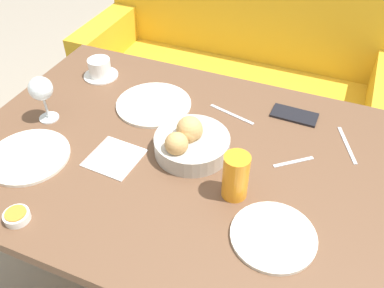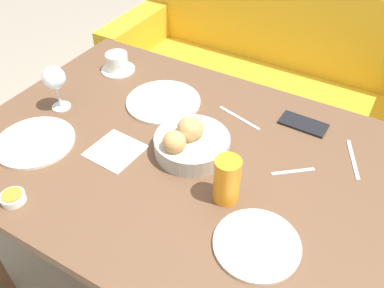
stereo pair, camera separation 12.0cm
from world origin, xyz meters
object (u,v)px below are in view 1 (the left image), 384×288
spoon_coffee (293,162)px  napkin (114,158)px  cell_phone (294,115)px  juice_glass (236,176)px  plate_far_center (154,104)px  fork_silver (232,114)px  plate_near_left (28,156)px  jam_bowl_honey (17,216)px  couch (237,85)px  coffee_cup (100,69)px  knife_silver (347,145)px  bread_basket (190,141)px  wine_glass (41,90)px  plate_near_right (273,236)px

spoon_coffee → napkin: napkin is taller
cell_phone → juice_glass: bearing=-101.1°
plate_far_center → fork_silver: plate_far_center is taller
plate_near_left → jam_bowl_honey: jam_bowl_honey is taller
napkin → couch: bearing=87.8°
juice_glass → fork_silver: 0.36m
couch → jam_bowl_honey: bearing=-96.1°
cell_phone → jam_bowl_honey: bearing=-128.8°
spoon_coffee → jam_bowl_honey: bearing=-141.8°
coffee_cup → jam_bowl_honey: 0.68m
knife_silver → bread_basket: bearing=-153.9°
plate_near_left → jam_bowl_honey: bearing=-57.3°
bread_basket → wine_glass: (-0.49, -0.03, 0.07)m
wine_glass → napkin: bearing=-15.7°
jam_bowl_honey → fork_silver: size_ratio=0.39×
plate_far_center → fork_silver: 0.27m
coffee_cup → knife_silver: coffee_cup is taller
juice_glass → wine_glass: wine_glass is taller
plate_far_center → wine_glass: 0.36m
coffee_cup → plate_near_left: bearing=-84.7°
plate_near_left → jam_bowl_honey: 0.23m
wine_glass → cell_phone: 0.82m
bread_basket → jam_bowl_honey: (-0.31, -0.40, -0.03)m
couch → plate_near_left: size_ratio=6.61×
spoon_coffee → cell_phone: 0.23m
couch → bread_basket: bearing=-81.6°
couch → plate_near_right: couch is taller
bread_basket → napkin: 0.23m
napkin → plate_near_right: bearing=-10.8°
plate_far_center → spoon_coffee: plate_far_center is taller
plate_far_center → napkin: plate_far_center is taller
fork_silver → plate_near_left: bearing=-138.8°
fork_silver → napkin: bearing=-127.2°
plate_near_right → fork_silver: 0.50m
fork_silver → cell_phone: size_ratio=1.10×
couch → jam_bowl_honey: (-0.15, -1.43, 0.44)m
bread_basket → plate_far_center: size_ratio=0.87×
spoon_coffee → plate_far_center: bearing=169.2°
plate_near_left → cell_phone: bearing=36.2°
cell_phone → napkin: bearing=-137.8°
jam_bowl_honey → spoon_coffee: bearing=38.2°
plate_near_right → spoon_coffee: plate_near_right is taller
bread_basket → coffee_cup: bearing=151.2°
juice_glass → jam_bowl_honey: (-0.48, -0.29, -0.06)m
couch → plate_near_right: 1.39m
plate_near_left → plate_near_right: bearing=-0.1°
bread_basket → coffee_cup: bread_basket is taller
napkin → wine_glass: bearing=164.3°
plate_near_left → knife_silver: plate_near_left is taller
knife_silver → juice_glass: bearing=-129.0°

